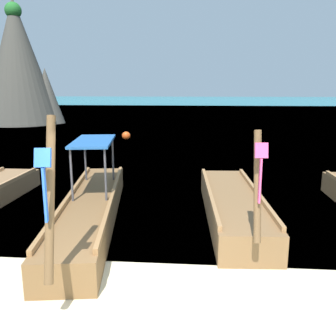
# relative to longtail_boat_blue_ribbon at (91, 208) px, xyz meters

# --- Properties ---
(ground) EXTENTS (120.00, 120.00, 0.00)m
(ground) POSITION_rel_longtail_boat_blue_ribbon_xyz_m (1.77, -3.66, -0.35)
(ground) COLOR beige
(sea_water) EXTENTS (120.00, 120.00, 0.00)m
(sea_water) POSITION_rel_longtail_boat_blue_ribbon_xyz_m (1.77, 58.11, -0.35)
(sea_water) COLOR #147A89
(sea_water) RESTS_ON ground
(longtail_boat_blue_ribbon) EXTENTS (1.97, 7.03, 2.72)m
(longtail_boat_blue_ribbon) POSITION_rel_longtail_boat_blue_ribbon_xyz_m (0.00, 0.00, 0.00)
(longtail_boat_blue_ribbon) COLOR brown
(longtail_boat_blue_ribbon) RESTS_ON ground
(longtail_boat_pink_ribbon) EXTENTS (1.45, 5.36, 2.41)m
(longtail_boat_pink_ribbon) POSITION_rel_longtail_boat_blue_ribbon_xyz_m (3.28, 0.52, -0.03)
(longtail_boat_pink_ribbon) COLOR brown
(longtail_boat_pink_ribbon) RESTS_ON ground
(karst_rock) EXTENTS (6.66, 6.38, 10.28)m
(karst_rock) POSITION_rel_longtail_boat_blue_ribbon_xyz_m (-12.57, 22.79, 4.57)
(karst_rock) COLOR #47443D
(karst_rock) RESTS_ON ground
(mooring_buoy_near) EXTENTS (0.50, 0.50, 0.50)m
(mooring_buoy_near) POSITION_rel_longtail_boat_blue_ribbon_xyz_m (-1.85, 13.52, -0.10)
(mooring_buoy_near) COLOR #EA5119
(mooring_buoy_near) RESTS_ON sea_water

